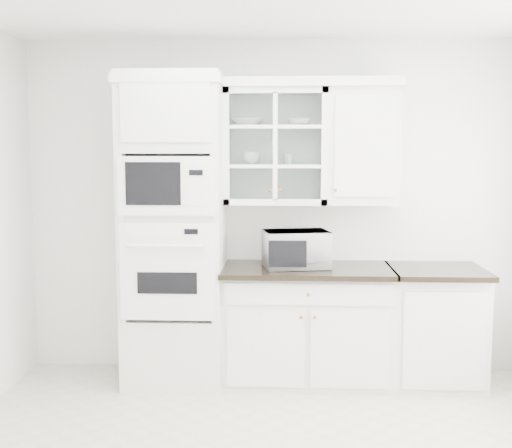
{
  "coord_description": "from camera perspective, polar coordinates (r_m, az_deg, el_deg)",
  "views": [
    {
      "loc": [
        0.1,
        -3.48,
        1.84
      ],
      "look_at": [
        -0.1,
        1.05,
        1.3
      ],
      "focal_mm": 45.0,
      "sensor_mm": 36.0,
      "label": 1
    }
  ],
  "objects": [
    {
      "name": "room_shell",
      "position": [
        3.92,
        1.07,
        5.9
      ],
      "size": [
        4.0,
        3.5,
        2.7
      ],
      "color": "white",
      "rests_on": "ground"
    },
    {
      "name": "upper_cabinet_solid",
      "position": [
        5.11,
        9.4,
        6.81
      ],
      "size": [
        0.55,
        0.33,
        0.9
      ],
      "primitive_type": "cube",
      "color": "silver",
      "rests_on": "room_shell"
    },
    {
      "name": "cup_a",
      "position": [
        5.07,
        -0.38,
        5.88
      ],
      "size": [
        0.15,
        0.15,
        0.1
      ],
      "primitive_type": "imported",
      "rotation": [
        0.0,
        0.0,
        0.23
      ],
      "color": "white",
      "rests_on": "upper_cabinet_glass"
    },
    {
      "name": "crown_molding",
      "position": [
        5.07,
        0.55,
        12.38
      ],
      "size": [
        2.14,
        0.38,
        0.07
      ],
      "primitive_type": "cube",
      "color": "silver",
      "rests_on": "room_shell"
    },
    {
      "name": "extra_base_cabinet",
      "position": [
        5.26,
        15.59,
        -8.66
      ],
      "size": [
        0.72,
        0.67,
        0.92
      ],
      "color": "silver",
      "rests_on": "ground"
    },
    {
      "name": "countertop_microwave",
      "position": [
        4.99,
        3.56,
        -2.21
      ],
      "size": [
        0.56,
        0.5,
        0.28
      ],
      "primitive_type": "imported",
      "rotation": [
        0.0,
        0.0,
        3.35
      ],
      "color": "white",
      "rests_on": "base_cabinet_run"
    },
    {
      "name": "bowl_b",
      "position": [
        5.07,
        3.86,
        9.01
      ],
      "size": [
        0.18,
        0.18,
        0.06
      ],
      "primitive_type": "imported",
      "rotation": [
        0.0,
        0.0,
        -0.04
      ],
      "color": "white",
      "rests_on": "upper_cabinet_glass"
    },
    {
      "name": "base_cabinet_run",
      "position": [
        5.12,
        4.5,
        -8.83
      ],
      "size": [
        1.32,
        0.67,
        0.92
      ],
      "color": "silver",
      "rests_on": "ground"
    },
    {
      "name": "upper_cabinet_glass",
      "position": [
        5.07,
        1.74,
        6.89
      ],
      "size": [
        0.8,
        0.33,
        0.9
      ],
      "color": "silver",
      "rests_on": "room_shell"
    },
    {
      "name": "oven_column",
      "position": [
        5.02,
        -7.26,
        -0.61
      ],
      "size": [
        0.76,
        0.68,
        2.4
      ],
      "color": "silver",
      "rests_on": "ground"
    },
    {
      "name": "bowl_a",
      "position": [
        5.09,
        -0.69,
        9.03
      ],
      "size": [
        0.28,
        0.28,
        0.06
      ],
      "primitive_type": "imported",
      "rotation": [
        0.0,
        0.0,
        -0.18
      ],
      "color": "white",
      "rests_on": "upper_cabinet_glass"
    },
    {
      "name": "cup_b",
      "position": [
        5.08,
        2.97,
        5.79
      ],
      "size": [
        0.12,
        0.12,
        0.09
      ],
      "primitive_type": "imported",
      "rotation": [
        0.0,
        0.0,
        -0.34
      ],
      "color": "white",
      "rests_on": "upper_cabinet_glass"
    }
  ]
}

